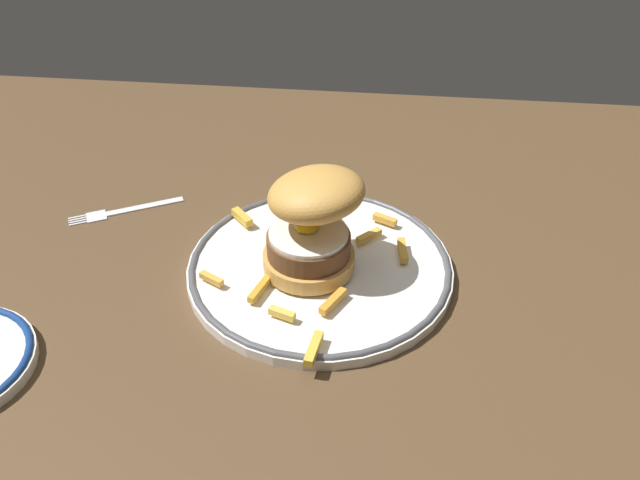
% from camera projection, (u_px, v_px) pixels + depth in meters
% --- Properties ---
extents(ground_plane, '(1.42, 1.00, 0.04)m').
position_uv_depth(ground_plane, '(364.00, 301.00, 0.76)').
color(ground_plane, '#4F3923').
extents(dinner_plate, '(0.30, 0.30, 0.02)m').
position_uv_depth(dinner_plate, '(320.00, 267.00, 0.77)').
color(dinner_plate, white).
rests_on(dinner_plate, ground_plane).
extents(burger, '(0.15, 0.15, 0.12)m').
position_uv_depth(burger, '(313.00, 220.00, 0.72)').
color(burger, '#CB9346').
rests_on(burger, dinner_plate).
extents(fries_pile, '(0.22, 0.28, 0.01)m').
position_uv_depth(fries_pile, '(312.00, 252.00, 0.77)').
color(fries_pile, gold).
rests_on(fries_pile, dinner_plate).
extents(fork, '(0.13, 0.08, 0.00)m').
position_uv_depth(fork, '(123.00, 210.00, 0.87)').
color(fork, silver).
rests_on(fork, ground_plane).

